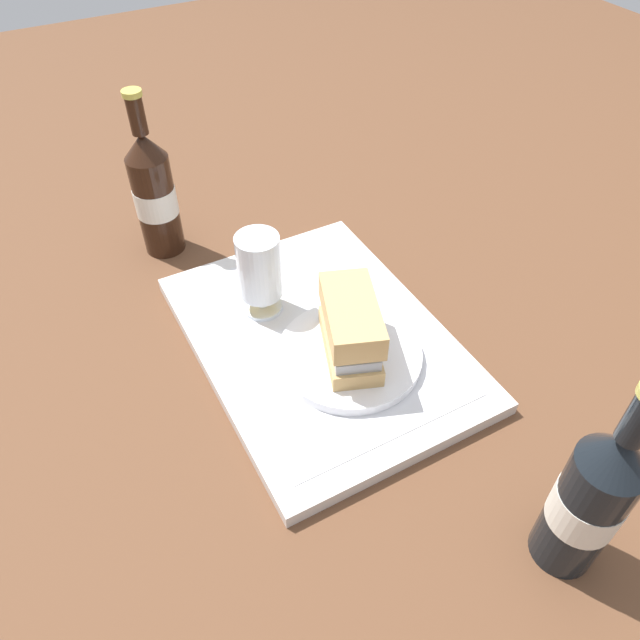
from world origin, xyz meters
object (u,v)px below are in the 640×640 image
Objects in this scene: plate at (349,354)px; sandwich at (350,326)px; second_bottle at (590,499)px; beer_bottle at (154,193)px; beer_glass at (260,271)px.

plate is 1.32× the size of sandwich.
beer_bottle is at bearing 16.05° from second_bottle.
sandwich reaches higher than plate.
beer_bottle is at bearing 17.15° from beer_glass.
sandwich is 0.33m from second_bottle.
beer_glass reaches higher than plate.
plate is at bearing 180.00° from sandwich.
second_bottle is at bearing -164.51° from beer_glass.
second_bottle reaches higher than plate.
plate is 0.05m from sandwich.
second_bottle is (-0.70, -0.20, 0.00)m from beer_bottle.
beer_bottle is at bearing 19.45° from plate.
beer_glass reaches higher than sandwich.
plate is 1.52× the size of beer_glass.
second_bottle reaches higher than beer_glass.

